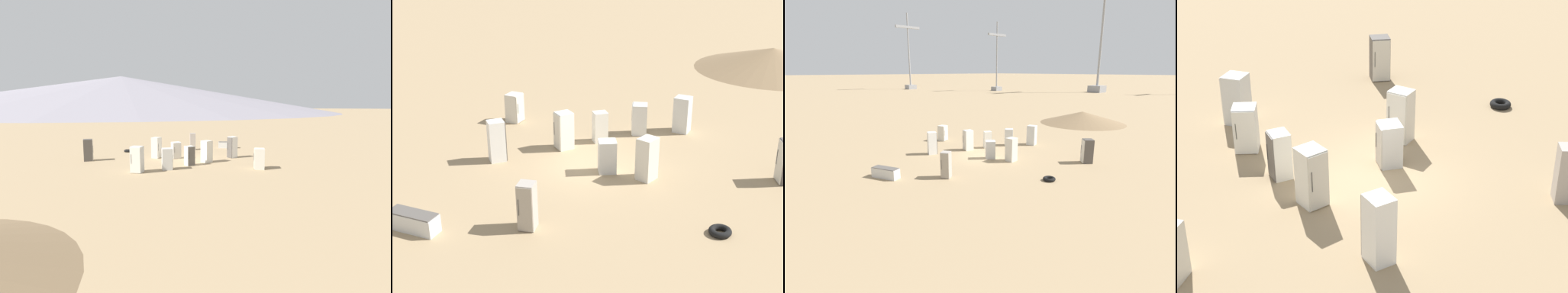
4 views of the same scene
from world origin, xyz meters
TOP-DOWN VIEW (x-y plane):
  - ground_plane at (0.00, 0.00)m, footprint 1000.00×1000.00m
  - dirt_mound at (-20.56, -3.18)m, footprint 10.80×10.80m
  - power_pylon_1 at (-76.45, -30.94)m, footprint 12.20×4.18m
  - power_pylon_2 at (-58.68, -57.95)m, footprint 7.73×2.65m
  - power_pylon_3 at (-40.91, -84.97)m, footprint 9.20×3.15m
  - discarded_fridge_0 at (5.03, 2.16)m, footprint 0.82×0.81m
  - discarded_fridge_1 at (-4.78, 6.45)m, footprint 1.04×1.04m
  - discarded_fridge_2 at (7.96, -0.40)m, footprint 1.33×1.93m
  - discarded_fridge_3 at (-0.99, -6.86)m, footprint 0.97×0.95m
  - discarded_fridge_4 at (2.53, -3.29)m, footprint 0.88×0.80m
  - discarded_fridge_5 at (-6.23, 0.03)m, footprint 0.99×0.96m
  - discarded_fridge_6 at (-0.51, -2.35)m, footprint 0.88×0.82m
  - discarded_fridge_7 at (-0.17, 0.82)m, footprint 0.99×0.99m
  - discarded_fridge_8 at (-4.43, -1.21)m, footprint 1.04×1.04m
  - discarded_fridge_9 at (-2.30, -1.81)m, footprint 0.82×0.81m
  - discarded_fridge_10 at (-0.86, 2.40)m, footprint 0.80×0.75m
  - scrap_tire at (0.51, 6.93)m, footprint 0.79×0.79m

SIDE VIEW (x-z plane):
  - ground_plane at x=0.00m, z-range 0.00..0.00m
  - scrap_tire at x=0.51m, z-range 0.00..0.22m
  - discarded_fridge_2 at x=7.96m, z-range 0.00..0.68m
  - discarded_fridge_7 at x=-0.17m, z-range 0.00..1.41m
  - discarded_fridge_9 at x=-2.30m, z-range 0.00..1.48m
  - discarded_fridge_3 at x=-0.99m, z-range 0.00..1.50m
  - dirt_mound at x=-20.56m, z-range 0.00..1.52m
  - discarded_fridge_8 at x=-4.43m, z-range 0.00..1.53m
  - discarded_fridge_0 at x=5.03m, z-range 0.00..1.71m
  - discarded_fridge_6 at x=-0.51m, z-range 0.00..1.75m
  - discarded_fridge_1 at x=-4.78m, z-range 0.00..1.79m
  - discarded_fridge_5 at x=-6.23m, z-range 0.00..1.80m
  - discarded_fridge_10 at x=-0.86m, z-range 0.00..1.80m
  - discarded_fridge_4 at x=2.53m, z-range 0.00..1.85m
  - power_pylon_2 at x=-58.68m, z-range -4.18..17.92m
  - power_pylon_3 at x=-40.91m, z-range -4.97..21.32m
  - power_pylon_1 at x=-76.45m, z-range -6.59..28.26m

